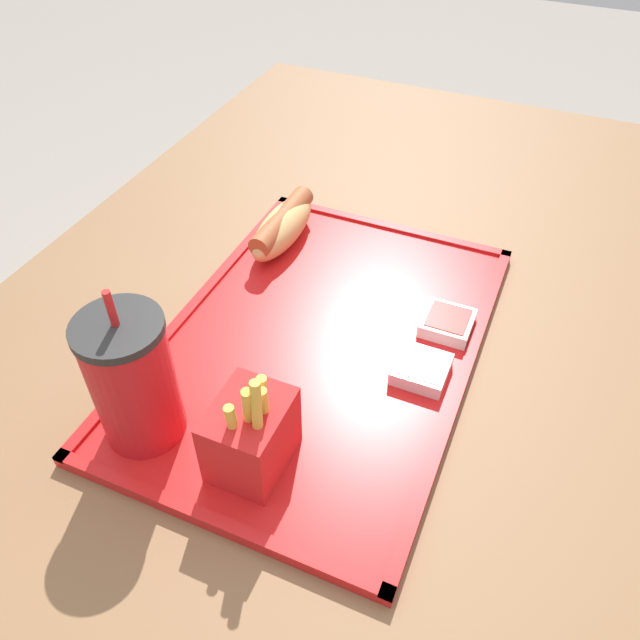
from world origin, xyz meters
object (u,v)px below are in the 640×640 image
Objects in this scene: hot_dog_far at (282,226)px; sauce_cup_ketchup at (447,323)px; sauce_cup_mayo at (421,369)px; soda_cup at (133,380)px; fries_carton at (251,434)px.

hot_dog_far reaches higher than sauce_cup_ketchup.
hot_dog_far is 0.28m from sauce_cup_mayo.
hot_dog_far reaches higher than sauce_cup_mayo.
sauce_cup_ketchup is at bearing -4.96° from sauce_cup_mayo.
soda_cup is 1.36× the size of fries_carton.
fries_carton is at bearing 145.94° from sauce_cup_mayo.
hot_dog_far is (0.32, 0.01, -0.04)m from soda_cup.
sauce_cup_ketchup is (-0.07, -0.24, -0.02)m from hot_dog_far.
hot_dog_far is at bearing 1.86° from soda_cup.
soda_cup reaches higher than fries_carton.
hot_dog_far is 2.64× the size of sauce_cup_mayo.
fries_carton is 2.33× the size of sauce_cup_ketchup.
soda_cup is 0.34m from sauce_cup_ketchup.
hot_dog_far is at bearing 56.74° from sauce_cup_mayo.
sauce_cup_mayo is 1.00× the size of sauce_cup_ketchup.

